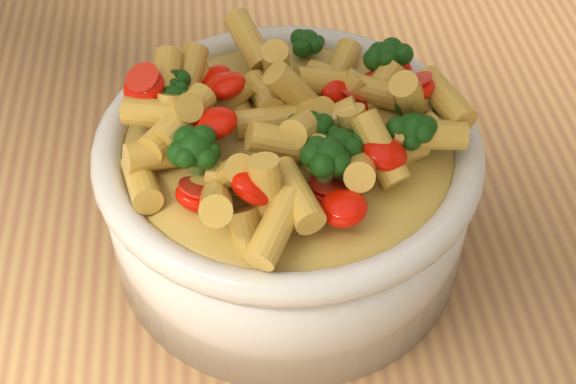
{
  "coord_description": "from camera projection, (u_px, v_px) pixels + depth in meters",
  "views": [
    {
      "loc": [
        0.06,
        -0.38,
        1.35
      ],
      "look_at": [
        0.1,
        -0.01,
        0.95
      ],
      "focal_mm": 50.0,
      "sensor_mm": 36.0,
      "label": 1
    }
  ],
  "objects": [
    {
      "name": "table",
      "position": [
        164.0,
        324.0,
        0.66
      ],
      "size": [
        1.2,
        0.8,
        0.9
      ],
      "color": "#B1824C",
      "rests_on": "ground"
    },
    {
      "name": "serving_bowl",
      "position": [
        288.0,
        191.0,
        0.54
      ],
      "size": [
        0.25,
        0.25,
        0.11
      ],
      "color": "silver",
      "rests_on": "table"
    },
    {
      "name": "pasta_salad",
      "position": [
        288.0,
        116.0,
        0.5
      ],
      "size": [
        0.2,
        0.2,
        0.04
      ],
      "color": "gold",
      "rests_on": "serving_bowl"
    }
  ]
}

